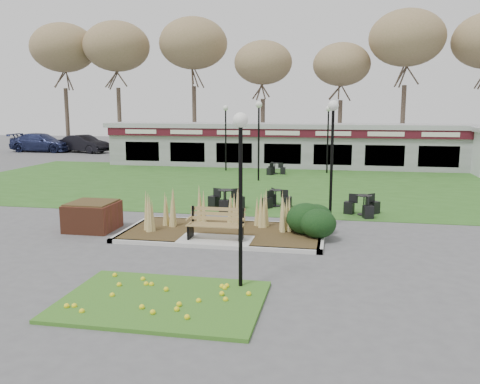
% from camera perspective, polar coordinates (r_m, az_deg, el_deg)
% --- Properties ---
extents(ground, '(100.00, 100.00, 0.00)m').
position_cam_1_polar(ground, '(15.19, -2.89, -5.91)').
color(ground, '#515154').
rests_on(ground, ground).
extents(lawn, '(34.00, 16.00, 0.02)m').
position_cam_1_polar(lawn, '(26.75, 3.24, 0.91)').
color(lawn, '#2C5A1C').
rests_on(lawn, ground).
extents(flower_bed, '(4.20, 3.00, 0.16)m').
position_cam_1_polar(flower_bed, '(10.98, -8.73, -11.84)').
color(flower_bed, '#316D1F').
rests_on(flower_bed, ground).
extents(planting_bed, '(6.75, 3.40, 1.27)m').
position_cam_1_polar(planting_bed, '(16.14, 2.66, -3.62)').
color(planting_bed, '#392D16').
rests_on(planting_bed, ground).
extents(park_bench, '(1.70, 0.66, 0.93)m').
position_cam_1_polar(park_bench, '(15.28, -2.68, -3.54)').
color(park_bench, olive).
rests_on(park_bench, ground).
extents(brick_planter, '(1.50, 1.50, 0.95)m').
position_cam_1_polar(brick_planter, '(17.51, -16.24, -2.58)').
color(brick_planter, brown).
rests_on(brick_planter, ground).
extents(food_pavilion, '(24.60, 3.40, 2.90)m').
position_cam_1_polar(food_pavilion, '(34.44, 5.05, 5.30)').
color(food_pavilion, gray).
rests_on(food_pavilion, ground).
extents(tree_backdrop, '(47.24, 5.24, 10.36)m').
position_cam_1_polar(tree_backdrop, '(42.56, 6.36, 15.39)').
color(tree_backdrop, '#47382B').
rests_on(tree_backdrop, ground).
extents(lamp_post_near_left, '(0.33, 0.33, 3.94)m').
position_cam_1_polar(lamp_post_near_left, '(10.96, 0.06, 3.36)').
color(lamp_post_near_left, black).
rests_on(lamp_post_near_left, ground).
extents(lamp_post_near_right, '(0.35, 0.35, 4.26)m').
position_cam_1_polar(lamp_post_near_right, '(17.43, 10.35, 6.32)').
color(lamp_post_near_right, black).
rests_on(lamp_post_near_right, ground).
extents(lamp_post_mid_right, '(0.36, 0.36, 4.32)m').
position_cam_1_polar(lamp_post_mid_right, '(27.60, 2.12, 7.73)').
color(lamp_post_mid_right, black).
rests_on(lamp_post_mid_right, ground).
extents(lamp_post_far_right, '(0.34, 0.34, 4.07)m').
position_cam_1_polar(lamp_post_far_right, '(31.23, 9.87, 7.50)').
color(lamp_post_far_right, black).
rests_on(lamp_post_far_right, ground).
extents(lamp_post_far_left, '(0.34, 0.34, 4.11)m').
position_cam_1_polar(lamp_post_far_left, '(31.98, -1.62, 7.73)').
color(lamp_post_far_left, black).
rests_on(lamp_post_far_left, ground).
extents(bistro_set_a, '(1.49, 1.37, 0.79)m').
position_cam_1_polar(bistro_set_a, '(20.03, -1.61, -1.24)').
color(bistro_set_a, black).
rests_on(bistro_set_a, ground).
extents(bistro_set_b, '(1.38, 1.37, 0.76)m').
position_cam_1_polar(bistro_set_b, '(19.60, 13.71, -1.80)').
color(bistro_set_b, black).
rests_on(bistro_set_b, ground).
extents(bistro_set_c, '(1.11, 1.26, 0.67)m').
position_cam_1_polar(bistro_set_c, '(30.56, 3.92, 2.44)').
color(bistro_set_c, black).
rests_on(bistro_set_c, ground).
extents(bistro_set_d, '(1.15, 1.27, 0.68)m').
position_cam_1_polar(bistro_set_d, '(20.75, 4.03, -0.99)').
color(bistro_set_d, black).
rests_on(bistro_set_d, ground).
extents(car_silver, '(4.42, 2.17, 1.45)m').
position_cam_1_polar(car_silver, '(44.72, -11.59, 5.18)').
color(car_silver, silver).
rests_on(car_silver, ground).
extents(car_black, '(4.95, 2.92, 1.54)m').
position_cam_1_polar(car_black, '(46.78, -17.12, 5.19)').
color(car_black, black).
rests_on(car_black, ground).
extents(car_blue, '(5.71, 2.38, 1.65)m').
position_cam_1_polar(car_blue, '(48.82, -21.37, 5.19)').
color(car_blue, navy).
rests_on(car_blue, ground).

